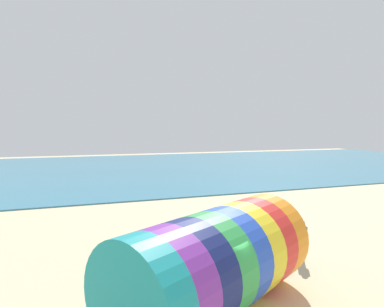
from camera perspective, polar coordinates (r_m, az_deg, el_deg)
sea at (r=45.48m, az=-15.12°, el=-2.60°), size 120.00×40.00×0.10m
giant_inflatable_tube at (r=10.78m, az=3.78°, el=-17.58°), size 7.47×6.12×3.10m
kite_handler at (r=15.45m, az=17.85°, el=-13.53°), size 0.30×0.40×1.70m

